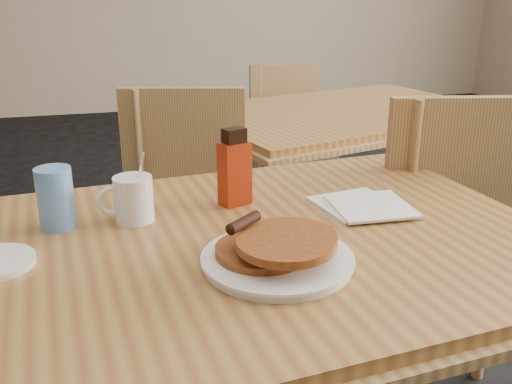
{
  "coord_description": "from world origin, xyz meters",
  "views": [
    {
      "loc": [
        -0.29,
        -0.96,
        1.22
      ],
      "look_at": [
        -0.02,
        0.03,
        0.85
      ],
      "focal_mm": 40.0,
      "sensor_mm": 36.0,
      "label": 1
    }
  ],
  "objects_px": {
    "main_table": "(235,258)",
    "neighbor_table": "(344,119)",
    "chair_neighbor_far": "(289,130)",
    "chair_main_far": "(190,204)",
    "pancake_plate": "(278,253)",
    "syrup_bottle": "(235,170)",
    "coffee_mug": "(132,198)",
    "blue_tumbler": "(56,198)",
    "chair_neighbor_near": "(436,216)"
  },
  "relations": [
    {
      "from": "chair_neighbor_far",
      "to": "pancake_plate",
      "type": "xyz_separation_m",
      "value": [
        -0.66,
        -1.95,
        0.28
      ]
    },
    {
      "from": "pancake_plate",
      "to": "coffee_mug",
      "type": "distance_m",
      "value": 0.36
    },
    {
      "from": "neighbor_table",
      "to": "chair_neighbor_near",
      "type": "xyz_separation_m",
      "value": [
        0.0,
        -0.71,
        -0.14
      ]
    },
    {
      "from": "pancake_plate",
      "to": "neighbor_table",
      "type": "bearing_deg",
      "value": 61.96
    },
    {
      "from": "main_table",
      "to": "neighbor_table",
      "type": "xyz_separation_m",
      "value": [
        0.71,
        1.12,
        -0.0
      ]
    },
    {
      "from": "pancake_plate",
      "to": "chair_neighbor_near",
      "type": "bearing_deg",
      "value": 38.48
    },
    {
      "from": "chair_neighbor_near",
      "to": "blue_tumbler",
      "type": "xyz_separation_m",
      "value": [
        -1.06,
        -0.25,
        0.25
      ]
    },
    {
      "from": "chair_neighbor_near",
      "to": "pancake_plate",
      "type": "height_order",
      "value": "chair_neighbor_near"
    },
    {
      "from": "neighbor_table",
      "to": "chair_neighbor_far",
      "type": "xyz_separation_m",
      "value": [
        -0.0,
        0.71,
        -0.21
      ]
    },
    {
      "from": "neighbor_table",
      "to": "blue_tumbler",
      "type": "distance_m",
      "value": 1.43
    },
    {
      "from": "main_table",
      "to": "syrup_bottle",
      "type": "height_order",
      "value": "syrup_bottle"
    },
    {
      "from": "neighbor_table",
      "to": "pancake_plate",
      "type": "bearing_deg",
      "value": -118.04
    },
    {
      "from": "chair_main_far",
      "to": "pancake_plate",
      "type": "relative_size",
      "value": 3.31
    },
    {
      "from": "main_table",
      "to": "chair_neighbor_near",
      "type": "distance_m",
      "value": 0.84
    },
    {
      "from": "chair_main_far",
      "to": "chair_neighbor_near",
      "type": "height_order",
      "value": "chair_neighbor_near"
    },
    {
      "from": "chair_main_far",
      "to": "chair_neighbor_far",
      "type": "relative_size",
      "value": 1.1
    },
    {
      "from": "coffee_mug",
      "to": "blue_tumbler",
      "type": "bearing_deg",
      "value": 173.18
    },
    {
      "from": "main_table",
      "to": "blue_tumbler",
      "type": "xyz_separation_m",
      "value": [
        -0.34,
        0.16,
        0.1
      ]
    },
    {
      "from": "main_table",
      "to": "neighbor_table",
      "type": "bearing_deg",
      "value": 57.54
    },
    {
      "from": "pancake_plate",
      "to": "syrup_bottle",
      "type": "distance_m",
      "value": 0.32
    },
    {
      "from": "chair_neighbor_near",
      "to": "chair_neighbor_far",
      "type": "bearing_deg",
      "value": 103.15
    },
    {
      "from": "main_table",
      "to": "coffee_mug",
      "type": "xyz_separation_m",
      "value": [
        -0.19,
        0.15,
        0.09
      ]
    },
    {
      "from": "syrup_bottle",
      "to": "blue_tumbler",
      "type": "height_order",
      "value": "syrup_bottle"
    },
    {
      "from": "chair_main_far",
      "to": "chair_neighbor_far",
      "type": "xyz_separation_m",
      "value": [
        0.69,
        1.08,
        -0.05
      ]
    },
    {
      "from": "main_table",
      "to": "chair_neighbor_far",
      "type": "height_order",
      "value": "chair_neighbor_far"
    },
    {
      "from": "neighbor_table",
      "to": "coffee_mug",
      "type": "xyz_separation_m",
      "value": [
        -0.9,
        -0.97,
        0.09
      ]
    },
    {
      "from": "chair_main_far",
      "to": "chair_neighbor_far",
      "type": "distance_m",
      "value": 1.28
    },
    {
      "from": "chair_neighbor_far",
      "to": "coffee_mug",
      "type": "height_order",
      "value": "coffee_mug"
    },
    {
      "from": "neighbor_table",
      "to": "syrup_bottle",
      "type": "distance_m",
      "value": 1.15
    },
    {
      "from": "blue_tumbler",
      "to": "pancake_plate",
      "type": "bearing_deg",
      "value": -35.66
    },
    {
      "from": "chair_neighbor_near",
      "to": "syrup_bottle",
      "type": "height_order",
      "value": "chair_neighbor_near"
    },
    {
      "from": "chair_main_far",
      "to": "pancake_plate",
      "type": "distance_m",
      "value": 0.9
    },
    {
      "from": "main_table",
      "to": "blue_tumbler",
      "type": "height_order",
      "value": "blue_tumbler"
    },
    {
      "from": "main_table",
      "to": "blue_tumbler",
      "type": "relative_size",
      "value": 10.92
    },
    {
      "from": "chair_main_far",
      "to": "pancake_plate",
      "type": "bearing_deg",
      "value": -73.38
    },
    {
      "from": "coffee_mug",
      "to": "chair_main_far",
      "type": "bearing_deg",
      "value": 65.79
    },
    {
      "from": "chair_main_far",
      "to": "pancake_plate",
      "type": "xyz_separation_m",
      "value": [
        0.03,
        -0.87,
        0.23
      ]
    },
    {
      "from": "main_table",
      "to": "neighbor_table",
      "type": "distance_m",
      "value": 1.33
    },
    {
      "from": "syrup_bottle",
      "to": "main_table",
      "type": "bearing_deg",
      "value": -124.4
    },
    {
      "from": "chair_neighbor_near",
      "to": "coffee_mug",
      "type": "relative_size",
      "value": 6.14
    },
    {
      "from": "pancake_plate",
      "to": "main_table",
      "type": "bearing_deg",
      "value": 112.34
    },
    {
      "from": "chair_neighbor_near",
      "to": "pancake_plate",
      "type": "xyz_separation_m",
      "value": [
        -0.67,
        -0.53,
        0.21
      ]
    },
    {
      "from": "blue_tumbler",
      "to": "neighbor_table",
      "type": "bearing_deg",
      "value": 42.53
    },
    {
      "from": "chair_neighbor_near",
      "to": "neighbor_table",
      "type": "bearing_deg",
      "value": 103.13
    },
    {
      "from": "chair_neighbor_near",
      "to": "main_table",
      "type": "bearing_deg",
      "value": -137.62
    },
    {
      "from": "main_table",
      "to": "coffee_mug",
      "type": "distance_m",
      "value": 0.26
    },
    {
      "from": "main_table",
      "to": "chair_neighbor_far",
      "type": "distance_m",
      "value": 1.97
    },
    {
      "from": "chair_neighbor_far",
      "to": "blue_tumbler",
      "type": "height_order",
      "value": "blue_tumbler"
    },
    {
      "from": "neighbor_table",
      "to": "syrup_bottle",
      "type": "height_order",
      "value": "syrup_bottle"
    },
    {
      "from": "neighbor_table",
      "to": "blue_tumbler",
      "type": "bearing_deg",
      "value": -137.47
    }
  ]
}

